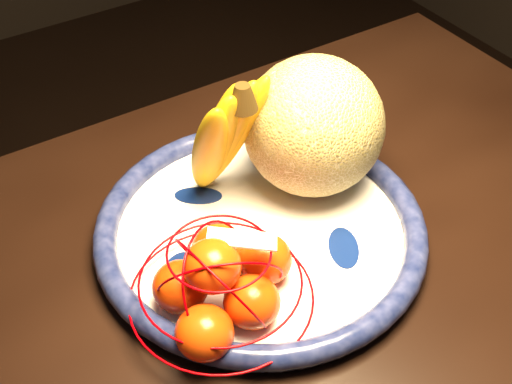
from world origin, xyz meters
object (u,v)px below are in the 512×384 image
fruit_bowl (260,230)px  cantaloupe (313,126)px  mandarin_bag (222,282)px  banana_bunch (220,135)px

fruit_bowl → cantaloupe: 0.14m
cantaloupe → mandarin_bag: 0.23m
fruit_bowl → cantaloupe: bearing=22.2°
banana_bunch → mandarin_bag: (-0.09, -0.15, -0.07)m
fruit_bowl → banana_bunch: size_ratio=2.00×
cantaloupe → fruit_bowl: bearing=-157.8°
fruit_bowl → mandarin_bag: size_ratio=1.59×
fruit_bowl → cantaloupe: cantaloupe is taller
fruit_bowl → banana_bunch: bearing=96.6°
mandarin_bag → banana_bunch: bearing=59.4°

